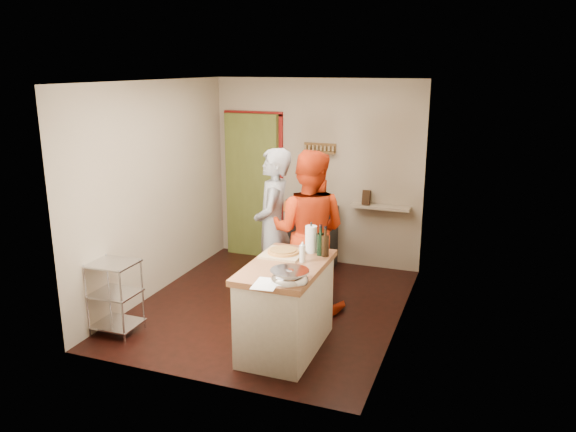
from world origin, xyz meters
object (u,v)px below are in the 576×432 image
object	(u,v)px
stove	(312,237)
island	(286,304)
person_stripe	(273,227)
wire_shelving	(115,294)
person_red	(308,231)

from	to	relation	value
stove	island	bearing A→B (deg)	-78.08
stove	island	world-z (taller)	island
person_stripe	wire_shelving	bearing A→B (deg)	-56.84
island	person_red	bearing A→B (deg)	96.55
stove	person_red	bearing A→B (deg)	-73.93
person_stripe	island	bearing A→B (deg)	13.59
island	person_stripe	bearing A→B (deg)	117.98
wire_shelving	island	bearing A→B (deg)	9.35
stove	island	distance (m)	2.38
island	person_stripe	size ratio (longest dim) A/B	0.70
stove	person_stripe	size ratio (longest dim) A/B	0.54
wire_shelving	person_stripe	size ratio (longest dim) A/B	0.43
stove	wire_shelving	size ratio (longest dim) A/B	1.26
wire_shelving	stove	bearing A→B (deg)	63.15
island	person_stripe	distance (m)	1.29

